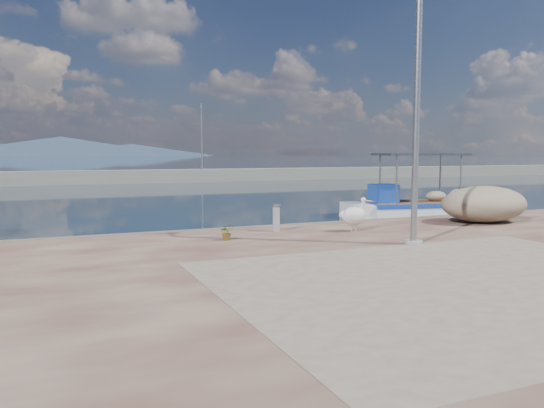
{
  "coord_description": "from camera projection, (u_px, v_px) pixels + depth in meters",
  "views": [
    {
      "loc": [
        -5.9,
        -10.07,
        2.75
      ],
      "look_at": [
        0.0,
        3.8,
        1.3
      ],
      "focal_mm": 35.0,
      "sensor_mm": 36.0,
      "label": 1
    }
  ],
  "objects": [
    {
      "name": "mountains",
      "position": [
        55.0,
        147.0,
        607.97
      ],
      "size": [
        370.0,
        280.0,
        22.0
      ],
      "color": "#28384C",
      "rests_on": "ground"
    },
    {
      "name": "boat_right",
      "position": [
        417.0,
        211.0,
        22.98
      ],
      "size": [
        6.95,
        3.38,
        3.2
      ],
      "rotation": [
        0.0,
        0.0,
        -0.19
      ],
      "color": "white",
      "rests_on": "ground"
    },
    {
      "name": "potted_plant",
      "position": [
        227.0,
        232.0,
        13.74
      ],
      "size": [
        0.41,
        0.36,
        0.42
      ],
      "primitive_type": "imported",
      "rotation": [
        0.0,
        0.0,
        0.1
      ],
      "color": "#33722D",
      "rests_on": "quay"
    },
    {
      "name": "lamp_post",
      "position": [
        416.0,
        110.0,
        12.82
      ],
      "size": [
        0.44,
        0.96,
        7.0
      ],
      "color": "gray",
      "rests_on": "quay"
    },
    {
      "name": "breakwater",
      "position": [
        117.0,
        177.0,
        48.36
      ],
      "size": [
        120.0,
        2.2,
        7.5
      ],
      "color": "gray",
      "rests_on": "ground"
    },
    {
      "name": "pelican",
      "position": [
        354.0,
        215.0,
        15.23
      ],
      "size": [
        1.04,
        0.69,
        0.99
      ],
      "rotation": [
        0.0,
        0.0,
        -0.33
      ],
      "color": "tan",
      "rests_on": "quay"
    },
    {
      "name": "quay_patch",
      "position": [
        474.0,
        280.0,
        9.38
      ],
      "size": [
        9.0,
        7.0,
        0.01
      ],
      "primitive_type": "cube",
      "color": "gray",
      "rests_on": "quay"
    },
    {
      "name": "bollard_near",
      "position": [
        276.0,
        216.0,
        15.26
      ],
      "size": [
        0.26,
        0.26,
        0.8
      ],
      "color": "gray",
      "rests_on": "quay"
    },
    {
      "name": "ground",
      "position": [
        339.0,
        277.0,
        11.78
      ],
      "size": [
        1400.0,
        1400.0,
        0.0
      ],
      "primitive_type": "plane",
      "color": "#162635",
      "rests_on": "ground"
    },
    {
      "name": "net_pile_c",
      "position": [
        484.0,
        204.0,
        17.28
      ],
      "size": [
        3.02,
        2.16,
        1.19
      ],
      "primitive_type": "ellipsoid",
      "color": "tan",
      "rests_on": "quay"
    }
  ]
}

